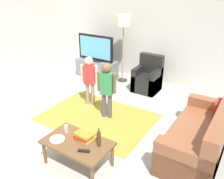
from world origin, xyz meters
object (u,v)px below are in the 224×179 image
Objects in this scene: child_near_tv at (89,77)px; armchair at (148,79)px; child_center at (107,86)px; bottle at (99,139)px; plate at (57,139)px; couch at (203,138)px; book_stack at (84,136)px; soda_can at (66,129)px; coffee_table at (77,144)px; tv at (96,48)px; tv_stand at (97,69)px; floor_lamp at (124,24)px; tv_remote at (84,151)px.

armchair is at bearing 61.51° from child_near_tv.
armchair is 1.71m from child_center.
bottle reaches higher than plate.
book_stack is (-1.46, -1.17, 0.18)m from couch.
armchair reaches higher than soda_can.
tv is at bearing 121.62° from coffee_table.
bottle is (-1.18, -1.19, 0.25)m from couch.
couch is 1.88m from book_stack.
child_near_tv reaches higher than plate.
child_near_tv is at bearing 124.85° from book_stack.
couch is (3.39, -1.80, 0.05)m from tv_stand.
floor_lamp reaches higher than bottle.
child_center is (-0.13, -1.66, 0.40)m from armchair.
tv is 3.87m from couch.
tv_remote is at bearing -56.68° from tv_stand.
couch is at bearing -27.66° from tv.
book_stack is at bearing -56.99° from tv_stand.
plate is (-0.60, -0.22, -0.11)m from bottle.
soda_can is at bearing -85.40° from child_center.
book_stack is at bearing -69.64° from floor_lamp.
couch reaches higher than coffee_table.
coffee_table is (0.40, -1.39, -0.33)m from child_center.
child_center is 9.66× the size of soda_can.
tv_remote is 0.50m from plate.
child_near_tv is 3.80× the size of book_stack.
armchair is 3.01m from bottle.
plate is at bearing -159.86° from bottle.
book_stack is (1.07, -1.53, -0.20)m from child_near_tv.
armchair is 3.06m from coffee_table.
tv_remote is at bearing 0.00° from plate.
coffee_table is at bearing 126.72° from tv_remote.
soda_can is at bearing 161.57° from coffee_table.
tv_stand is 0.67× the size of floor_lamp.
plate is at bearing -141.72° from couch.
soda_can is at bearing -90.59° from armchair.
tv_remote is (0.22, -0.12, 0.06)m from coffee_table.
tv is 3.71m from bottle.
tv reaches higher than armchair.
plate is (-0.32, -0.24, -0.04)m from book_stack.
book_stack is 0.29m from bottle.
tv_stand is at bearing 126.48° from bottle.
bottle is (2.21, -2.96, -0.31)m from tv.
tv_stand is 3.84m from tv_remote.
soda_can is (-0.03, -2.94, 0.18)m from armchair.
armchair is at bearing 74.13° from tv_remote.
floor_lamp is 10.47× the size of tv_remote.
armchair is at bearing 89.82° from plate.
tv_remote is at bearing -81.20° from armchair.
bottle is at bearing -49.04° from child_near_tv.
armchair is 7.50× the size of soda_can.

